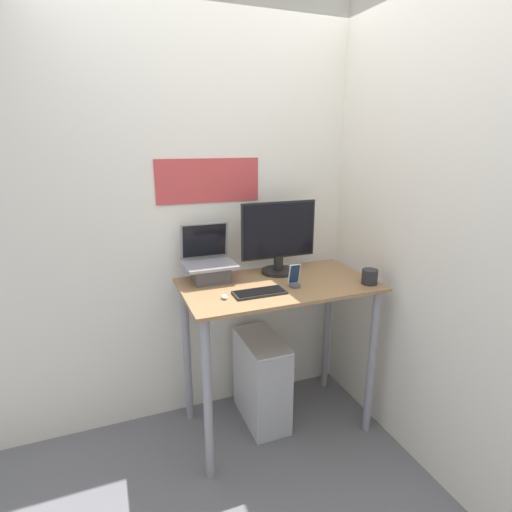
# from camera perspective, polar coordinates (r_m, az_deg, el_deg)

# --- Properties ---
(ground_plane) EXTENTS (12.00, 12.00, 0.00)m
(ground_plane) POSITION_cam_1_polar(r_m,az_deg,el_deg) (2.61, 6.03, -26.65)
(ground_plane) COLOR slate
(wall_back) EXTENTS (6.00, 0.06, 2.60)m
(wall_back) POSITION_cam_1_polar(r_m,az_deg,el_deg) (2.61, -0.28, 5.74)
(wall_back) COLOR silver
(wall_back) RESTS_ON ground_plane
(wall_side_right) EXTENTS (0.05, 6.00, 2.60)m
(wall_side_right) POSITION_cam_1_polar(r_m,az_deg,el_deg) (2.35, 21.23, 3.47)
(wall_side_right) COLOR silver
(wall_side_right) RESTS_ON ground_plane
(desk) EXTENTS (1.13, 0.63, 0.97)m
(desk) POSITION_cam_1_polar(r_m,az_deg,el_deg) (2.41, 3.16, -8.16)
(desk) COLOR #936D47
(desk) RESTS_ON ground_plane
(laptop) EXTENTS (0.30, 0.26, 0.33)m
(laptop) POSITION_cam_1_polar(r_m,az_deg,el_deg) (2.38, -6.65, -1.46)
(laptop) COLOR #4C4C51
(laptop) RESTS_ON desk
(monitor) EXTENTS (0.49, 0.21, 0.45)m
(monitor) POSITION_cam_1_polar(r_m,az_deg,el_deg) (2.47, 3.25, 2.25)
(monitor) COLOR black
(monitor) RESTS_ON desk
(keyboard) EXTENTS (0.29, 0.12, 0.02)m
(keyboard) POSITION_cam_1_polar(r_m,az_deg,el_deg) (2.18, 0.54, -5.23)
(keyboard) COLOR black
(keyboard) RESTS_ON desk
(mouse) EXTENTS (0.03, 0.05, 0.02)m
(mouse) POSITION_cam_1_polar(r_m,az_deg,el_deg) (2.12, -4.55, -5.83)
(mouse) COLOR white
(mouse) RESTS_ON desk
(cell_phone) EXTENTS (0.07, 0.07, 0.13)m
(cell_phone) POSITION_cam_1_polar(r_m,az_deg,el_deg) (2.28, 5.52, -3.36)
(cell_phone) COLOR #4C4C51
(cell_phone) RESTS_ON desk
(computer_tower) EXTENTS (0.23, 0.47, 0.58)m
(computer_tower) POSITION_cam_1_polar(r_m,az_deg,el_deg) (2.70, 0.78, -17.21)
(computer_tower) COLOR silver
(computer_tower) RESTS_ON ground_plane
(mug) EXTENTS (0.09, 0.09, 0.09)m
(mug) POSITION_cam_1_polar(r_m,az_deg,el_deg) (2.41, 15.92, -2.86)
(mug) COLOR #262628
(mug) RESTS_ON desk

